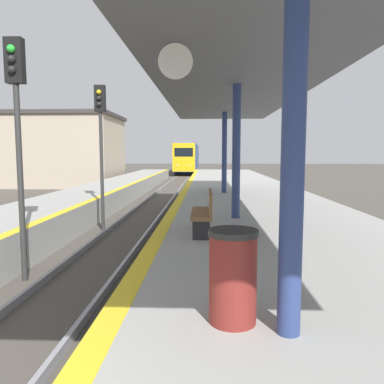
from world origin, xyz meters
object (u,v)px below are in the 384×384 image
at_px(train, 188,158).
at_px(signal_near, 17,116).
at_px(bench, 205,211).
at_px(trash_bin, 233,276).
at_px(signal_mid, 101,131).

relative_size(train, signal_near, 3.83).
xyz_separation_m(signal_near, bench, (3.85, 0.45, -2.03)).
bearing_deg(trash_bin, signal_near, 136.93).
relative_size(signal_mid, trash_bin, 5.17).
bearing_deg(train, trash_bin, -86.63).
bearing_deg(signal_near, signal_mid, 87.35).
distance_m(train, signal_near, 46.10).
height_order(train, trash_bin, train).
bearing_deg(signal_near, bench, 6.66).
distance_m(train, bench, 45.70).
xyz_separation_m(signal_near, signal_mid, (0.24, 5.25, 0.00)).
relative_size(signal_near, signal_mid, 1.00).
bearing_deg(signal_near, train, 88.49).
bearing_deg(train, signal_mid, -91.37).
xyz_separation_m(train, signal_near, (-1.22, -46.07, 1.33)).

